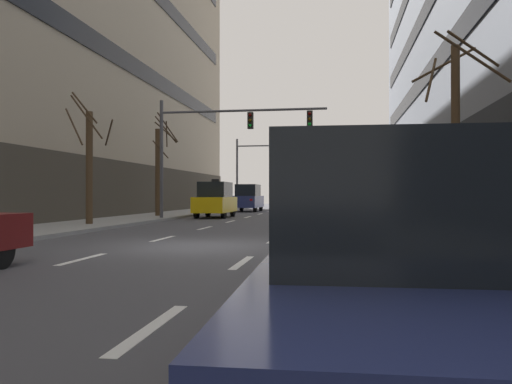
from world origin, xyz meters
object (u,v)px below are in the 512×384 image
(taxi_driving_2, at_px, (215,200))
(street_tree_1, at_px, (381,172))
(car_parked_0, at_px, (415,282))
(pedestrian_1, at_px, (392,199))
(traffic_signal_1, at_px, (268,160))
(street_tree_2, at_px, (455,133))
(street_tree_0, at_px, (159,169))
(car_driving_1, at_px, (248,198))
(pedestrian_0, at_px, (424,200))
(street_tree_3, at_px, (89,163))
(traffic_signal_0, at_px, (218,134))

(taxi_driving_2, height_order, street_tree_1, street_tree_1)
(car_parked_0, bearing_deg, pedestrian_1, 84.35)
(traffic_signal_1, xyz_separation_m, street_tree_2, (9.17, -32.23, -1.52))
(street_tree_0, height_order, pedestrian_1, street_tree_0)
(traffic_signal_1, distance_m, street_tree_2, 33.54)
(street_tree_0, relative_size, pedestrian_1, 3.42)
(car_driving_1, xyz_separation_m, street_tree_1, (9.93, -4.40, 1.80))
(pedestrian_0, relative_size, pedestrian_1, 0.98)
(traffic_signal_1, height_order, street_tree_3, traffic_signal_1)
(street_tree_3, bearing_deg, pedestrian_1, 35.14)
(pedestrian_1, bearing_deg, street_tree_1, 90.47)
(car_driving_1, relative_size, street_tree_1, 0.77)
(traffic_signal_1, bearing_deg, car_parked_0, -81.13)
(car_parked_0, xyz_separation_m, traffic_signal_0, (-6.48, 22.21, 3.62))
(street_tree_1, height_order, street_tree_3, street_tree_1)
(traffic_signal_1, height_order, pedestrian_1, traffic_signal_1)
(street_tree_2, height_order, pedestrian_1, street_tree_2)
(traffic_signal_0, bearing_deg, pedestrian_1, 21.01)
(traffic_signal_0, relative_size, street_tree_2, 1.65)
(street_tree_0, bearing_deg, street_tree_1, 30.11)
(traffic_signal_0, height_order, pedestrian_1, traffic_signal_0)
(car_driving_1, bearing_deg, street_tree_2, -69.17)
(taxi_driving_2, bearing_deg, pedestrian_1, -1.05)
(car_parked_0, bearing_deg, pedestrian_0, 80.62)
(pedestrian_1, bearing_deg, car_driving_1, 132.50)
(traffic_signal_1, bearing_deg, taxi_driving_2, -92.95)
(street_tree_1, distance_m, pedestrian_0, 11.32)
(street_tree_3, bearing_deg, car_driving_1, 81.12)
(taxi_driving_2, relative_size, traffic_signal_0, 0.50)
(car_driving_1, bearing_deg, taxi_driving_2, -90.39)
(street_tree_2, bearing_deg, taxi_driving_2, 122.97)
(traffic_signal_1, relative_size, street_tree_1, 1.62)
(car_driving_1, bearing_deg, traffic_signal_0, -86.17)
(pedestrian_0, bearing_deg, street_tree_3, -161.90)
(taxi_driving_2, xyz_separation_m, street_tree_0, (-3.03, -1.25, 1.79))
(taxi_driving_2, xyz_separation_m, street_tree_1, (10.00, 6.30, 1.83))
(taxi_driving_2, height_order, street_tree_2, street_tree_2)
(pedestrian_1, bearing_deg, traffic_signal_1, 118.48)
(traffic_signal_1, distance_m, street_tree_1, 13.98)
(car_parked_0, distance_m, traffic_signal_0, 23.41)
(street_tree_1, bearing_deg, street_tree_2, -89.92)
(car_parked_0, xyz_separation_m, street_tree_1, (2.49, 32.16, 2.05))
(pedestrian_0, bearing_deg, pedestrian_1, 101.35)
(taxi_driving_2, relative_size, car_parked_0, 0.97)
(street_tree_2, xyz_separation_m, street_tree_3, (-13.11, 6.04, -0.29))
(car_driving_1, distance_m, taxi_driving_2, 10.71)
(traffic_signal_0, bearing_deg, taxi_driving_2, 105.82)
(car_parked_0, bearing_deg, street_tree_2, 76.39)
(street_tree_3, bearing_deg, street_tree_2, -24.75)
(traffic_signal_0, distance_m, pedestrian_0, 10.57)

